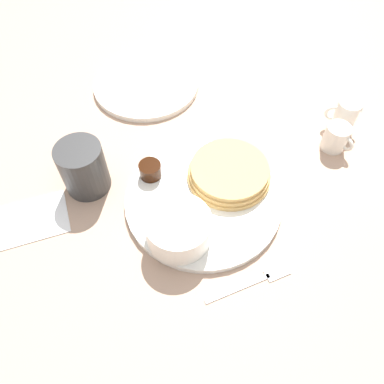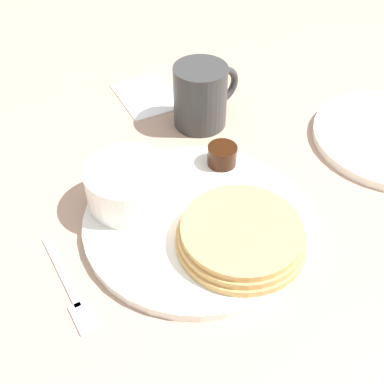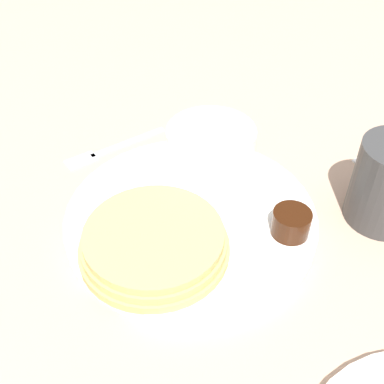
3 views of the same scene
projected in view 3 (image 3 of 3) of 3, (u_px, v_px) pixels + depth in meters
ground_plane at (191, 221)px, 0.52m from camera, size 4.00×4.00×0.00m
plate at (191, 217)px, 0.52m from camera, size 0.27×0.27×0.01m
pancake_stack at (154, 242)px, 0.47m from camera, size 0.15×0.15×0.03m
bowl at (211, 146)px, 0.56m from camera, size 0.10×0.10×0.05m
syrup_cup at (291, 223)px, 0.49m from camera, size 0.04×0.04×0.03m
butter_ramekin at (227, 149)px, 0.58m from camera, size 0.04×0.04×0.04m
fork at (105, 151)px, 0.62m from camera, size 0.14×0.05×0.00m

